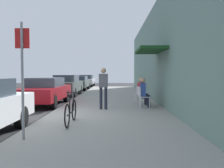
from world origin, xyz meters
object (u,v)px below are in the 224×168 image
(street_sign, at_px, (22,72))
(cafe_chair_1, at_px, (141,94))
(cafe_chair_2, at_px, (139,92))
(bicycle_0, at_px, (71,112))
(seated_patron_0, at_px, (144,91))
(seated_patron_1, at_px, (142,90))
(cafe_chair_0, at_px, (143,96))
(parked_car_3, at_px, (78,83))
(parked_car_4, at_px, (86,80))
(parked_car_1, at_px, (45,91))
(parking_meter, at_px, (73,88))
(parked_car_2, at_px, (66,85))
(pedestrian_standing, at_px, (103,85))

(street_sign, xyz_separation_m, cafe_chair_1, (3.22, 5.74, -1.02))
(cafe_chair_2, bearing_deg, bicycle_0, -115.45)
(seated_patron_0, distance_m, seated_patron_1, 0.77)
(cafe_chair_0, bearing_deg, cafe_chair_2, 89.98)
(parked_car_3, xyz_separation_m, cafe_chair_2, (4.72, -10.50, -0.07))
(parked_car_4, bearing_deg, parked_car_1, -90.00)
(cafe_chair_0, bearing_deg, parking_meter, 164.01)
(parked_car_1, height_order, seated_patron_1, seated_patron_1)
(parked_car_3, height_order, parked_car_4, parked_car_4)
(seated_patron_1, bearing_deg, cafe_chair_1, -166.78)
(parked_car_2, relative_size, parked_car_4, 1.00)
(parking_meter, distance_m, bicycle_0, 4.31)
(street_sign, distance_m, pedestrian_standing, 4.76)
(parking_meter, xyz_separation_m, seated_patron_0, (3.23, -0.91, -0.07))
(cafe_chair_1, relative_size, cafe_chair_2, 1.00)
(parked_car_1, xyz_separation_m, pedestrian_standing, (3.05, -2.16, 0.40))
(parked_car_1, relative_size, parking_meter, 3.33)
(parked_car_4, xyz_separation_m, cafe_chair_0, (4.72, -18.60, -0.10))
(seated_patron_1, distance_m, cafe_chair_2, 1.12)
(parking_meter, bearing_deg, bicycle_0, -80.65)
(parked_car_2, height_order, cafe_chair_2, parked_car_2)
(parked_car_3, distance_m, cafe_chair_1, 12.55)
(parked_car_2, height_order, pedestrian_standing, pedestrian_standing)
(parked_car_2, bearing_deg, parked_car_3, 90.00)
(bicycle_0, height_order, cafe_chair_2, bicycle_0)
(parked_car_4, relative_size, cafe_chair_2, 5.06)
(parked_car_4, relative_size, cafe_chair_1, 5.06)
(cafe_chair_0, xyz_separation_m, pedestrian_standing, (-1.67, -0.52, 0.50))
(cafe_chair_0, bearing_deg, parked_car_4, 104.24)
(parked_car_1, height_order, street_sign, street_sign)
(parked_car_1, height_order, seated_patron_0, seated_patron_0)
(cafe_chair_1, height_order, seated_patron_1, seated_patron_1)
(parked_car_1, height_order, bicycle_0, parked_car_1)
(street_sign, height_order, seated_patron_0, street_sign)
(parked_car_3, height_order, parking_meter, parking_meter)
(parked_car_2, height_order, cafe_chair_1, parked_car_2)
(parked_car_3, relative_size, cafe_chair_1, 5.06)
(parked_car_2, bearing_deg, cafe_chair_2, -46.55)
(parked_car_2, relative_size, cafe_chair_2, 5.06)
(cafe_chair_1, height_order, cafe_chair_2, same)
(cafe_chair_0, height_order, cafe_chair_1, same)
(cafe_chair_1, bearing_deg, seated_patron_0, -85.61)
(parked_car_3, distance_m, pedestrian_standing, 13.26)
(parked_car_4, bearing_deg, pedestrian_standing, -80.92)
(parked_car_1, relative_size, parked_car_3, 1.00)
(seated_patron_1, xyz_separation_m, pedestrian_standing, (-1.73, -1.29, 0.30))
(cafe_chair_1, bearing_deg, parked_car_4, 104.83)
(seated_patron_0, distance_m, cafe_chair_1, 0.78)
(pedestrian_standing, bearing_deg, parked_car_1, 144.77)
(parked_car_1, bearing_deg, cafe_chair_1, -10.60)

